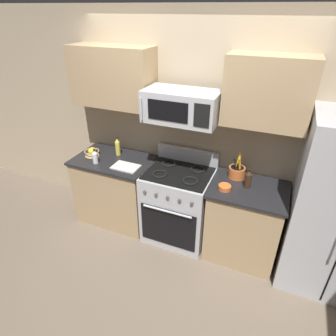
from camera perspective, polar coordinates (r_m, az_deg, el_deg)
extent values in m
plane|color=#6B5B4C|center=(3.33, -2.84, -20.73)|extent=(16.00, 16.00, 0.00)
cube|color=tan|center=(3.40, 4.72, 7.72)|extent=(8.00, 0.10, 2.60)
cube|color=tan|center=(3.84, -10.34, -4.45)|extent=(0.94, 0.60, 0.88)
cube|color=black|center=(3.61, -10.99, 1.53)|extent=(0.98, 0.64, 0.03)
cube|color=#B2B5BA|center=(3.49, 2.07, -7.50)|extent=(0.76, 0.64, 0.91)
cube|color=black|center=(3.32, -0.02, -11.89)|extent=(0.67, 0.01, 0.51)
cylinder|color=#B2B5BA|center=(3.14, -0.21, -8.70)|extent=(0.57, 0.02, 0.02)
cube|color=black|center=(3.23, 2.22, -0.96)|extent=(0.73, 0.58, 0.02)
cube|color=#B2B5BA|center=(3.44, 3.98, 2.50)|extent=(0.76, 0.06, 0.18)
torus|color=black|center=(3.18, -1.72, -1.20)|extent=(0.17, 0.17, 0.02)
torus|color=black|center=(3.07, 4.50, -2.57)|extent=(0.17, 0.17, 0.02)
torus|color=black|center=(3.39, 0.16, 0.96)|extent=(0.17, 0.17, 0.02)
torus|color=black|center=(3.29, 6.03, -0.24)|extent=(0.17, 0.17, 0.02)
cylinder|color=#4C4C51|center=(3.14, -4.70, -4.81)|extent=(0.04, 0.02, 0.04)
cylinder|color=#4C4C51|center=(3.09, -2.43, -5.38)|extent=(0.04, 0.02, 0.04)
cylinder|color=#4C4C51|center=(3.05, -0.08, -5.96)|extent=(0.04, 0.02, 0.04)
cylinder|color=#4C4C51|center=(3.00, 2.33, -6.55)|extent=(0.04, 0.02, 0.04)
cylinder|color=#4C4C51|center=(2.97, 4.82, -7.14)|extent=(0.04, 0.02, 0.04)
cube|color=tan|center=(3.37, 14.93, -10.63)|extent=(0.76, 0.60, 0.88)
cube|color=black|center=(3.10, 16.00, -4.19)|extent=(0.80, 0.64, 0.03)
cube|color=#B2B5BA|center=(2.95, 2.74, 12.32)|extent=(0.76, 0.40, 0.32)
cube|color=black|center=(2.79, -0.10, 11.35)|extent=(0.42, 0.01, 0.20)
cube|color=black|center=(2.68, 6.77, 10.37)|extent=(0.15, 0.01, 0.23)
cylinder|color=#B2B5BA|center=(2.88, -5.45, 11.81)|extent=(0.02, 0.02, 0.23)
cube|color=tan|center=(3.41, -11.09, 17.53)|extent=(0.97, 0.34, 0.66)
cube|color=tan|center=(2.87, 19.42, 14.16)|extent=(0.79, 0.34, 0.66)
cylinder|color=#D1662D|center=(3.23, 13.62, -0.83)|extent=(0.18, 0.18, 0.12)
cylinder|color=black|center=(3.22, 13.64, -0.68)|extent=(0.15, 0.15, 0.10)
cylinder|color=black|center=(3.15, 13.46, 0.02)|extent=(0.07, 0.03, 0.22)
cylinder|color=orange|center=(3.21, 13.95, 0.67)|extent=(0.04, 0.02, 0.24)
cylinder|color=yellow|center=(3.20, 13.72, 0.88)|extent=(0.05, 0.03, 0.27)
cylinder|color=orange|center=(3.16, 14.20, 0.05)|extent=(0.05, 0.05, 0.24)
cone|color=tan|center=(3.74, -15.02, 2.88)|extent=(0.18, 0.18, 0.06)
torus|color=tan|center=(3.73, -15.08, 3.28)|extent=(0.19, 0.19, 0.01)
sphere|color=red|center=(3.73, -15.11, 3.22)|extent=(0.07, 0.07, 0.07)
sphere|color=orange|center=(3.76, -14.91, 3.47)|extent=(0.08, 0.08, 0.08)
sphere|color=yellow|center=(3.73, -15.15, 3.27)|extent=(0.08, 0.08, 0.08)
cube|color=silver|center=(3.39, -8.48, 0.23)|extent=(0.32, 0.21, 0.02)
cylinder|color=#382314|center=(3.07, 15.76, -2.49)|extent=(0.07, 0.07, 0.16)
cone|color=#382314|center=(3.02, 16.02, -0.85)|extent=(0.06, 0.06, 0.04)
cylinder|color=black|center=(3.00, 16.10, -0.36)|extent=(0.03, 0.03, 0.01)
cylinder|color=gold|center=(3.66, -10.05, 3.91)|extent=(0.06, 0.06, 0.18)
cone|color=gold|center=(3.62, -10.21, 5.53)|extent=(0.06, 0.06, 0.05)
cylinder|color=black|center=(3.60, -10.25, 5.99)|extent=(0.02, 0.02, 0.01)
cylinder|color=silver|center=(3.53, -14.42, 1.94)|extent=(0.07, 0.07, 0.13)
cone|color=silver|center=(3.50, -14.59, 3.15)|extent=(0.06, 0.06, 0.04)
cylinder|color=black|center=(3.48, -14.65, 3.53)|extent=(0.03, 0.03, 0.01)
cylinder|color=#D1662D|center=(3.01, 11.32, -3.86)|extent=(0.13, 0.13, 0.05)
torus|color=#D1662D|center=(3.00, 11.36, -3.50)|extent=(0.13, 0.13, 0.01)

